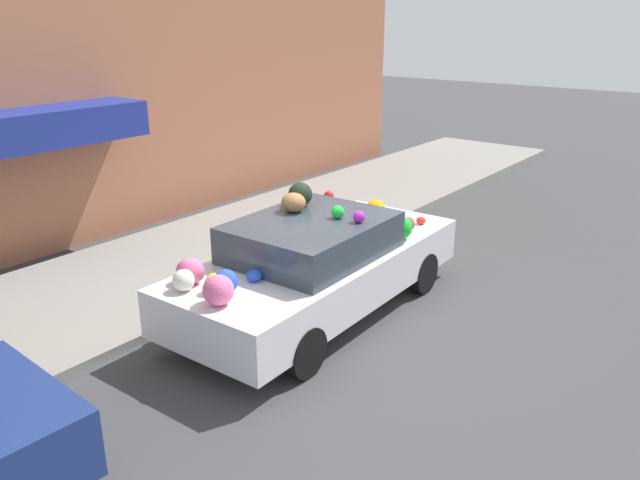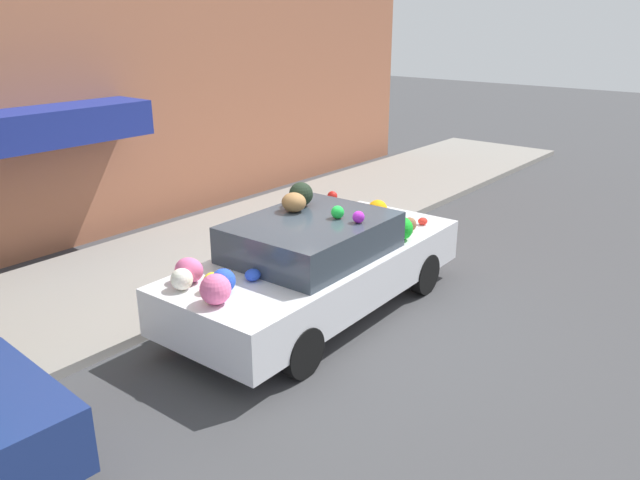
# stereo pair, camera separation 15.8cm
# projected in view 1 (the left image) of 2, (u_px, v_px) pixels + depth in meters

# --- Properties ---
(ground_plane) EXTENTS (60.00, 60.00, 0.00)m
(ground_plane) POSITION_uv_depth(u_px,v_px,m) (317.00, 310.00, 8.45)
(ground_plane) COLOR #424244
(sidewalk_curb) EXTENTS (24.00, 3.20, 0.12)m
(sidewalk_curb) POSITION_uv_depth(u_px,v_px,m) (185.00, 261.00, 9.99)
(sidewalk_curb) COLOR gray
(sidewalk_curb) RESTS_ON ground
(building_facade) EXTENTS (18.00, 1.20, 6.15)m
(building_facade) POSITION_uv_depth(u_px,v_px,m) (80.00, 63.00, 10.23)
(building_facade) COLOR #B26B4C
(building_facade) RESTS_ON ground
(fire_hydrant) EXTENTS (0.20, 0.20, 0.70)m
(fire_hydrant) POSITION_uv_depth(u_px,v_px,m) (329.00, 210.00, 11.19)
(fire_hydrant) COLOR red
(fire_hydrant) RESTS_ON sidewalk_curb
(art_car) EXTENTS (4.51, 1.90, 1.67)m
(art_car) POSITION_uv_depth(u_px,v_px,m) (317.00, 263.00, 8.14)
(art_car) COLOR silver
(art_car) RESTS_ON ground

